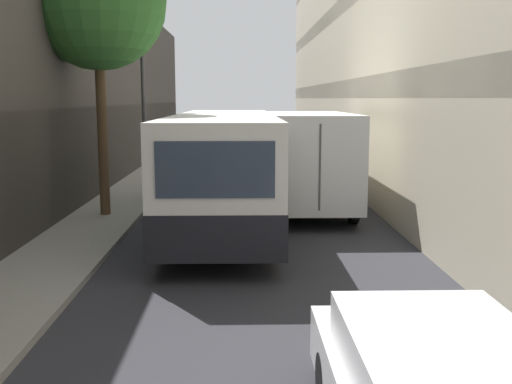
# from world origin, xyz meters

# --- Properties ---
(ground_plane) EXTENTS (150.00, 150.00, 0.00)m
(ground_plane) POSITION_xyz_m (0.00, 15.00, 0.00)
(ground_plane) COLOR #2B2B30
(sidewalk_left) EXTENTS (2.00, 60.00, 0.13)m
(sidewalk_left) POSITION_xyz_m (-4.14, 15.00, 0.07)
(sidewalk_left) COLOR gray
(sidewalk_left) RESTS_ON ground_plane
(bus) EXTENTS (2.62, 11.68, 2.96)m
(bus) POSITION_xyz_m (-0.73, 16.55, 1.58)
(bus) COLOR silver
(bus) RESTS_ON ground_plane
(box_truck) EXTENTS (2.43, 7.68, 2.96)m
(box_truck) POSITION_xyz_m (1.68, 18.54, 1.59)
(box_truck) COLOR silver
(box_truck) RESTS_ON ground_plane
(panel_van) EXTENTS (1.88, 4.68, 1.84)m
(panel_van) POSITION_xyz_m (-0.67, 29.06, 1.03)
(panel_van) COLOR silver
(panel_van) RESTS_ON ground_plane
(street_lamp) EXTENTS (0.36, 0.80, 6.74)m
(street_lamp) POSITION_xyz_m (-3.39, 19.56, 4.81)
(street_lamp) COLOR #38383D
(street_lamp) RESTS_ON sidewalk_left
(street_tree_left) EXTENTS (3.73, 3.73, 7.73)m
(street_tree_left) POSITION_xyz_m (-4.14, 17.03, 5.97)
(street_tree_left) COLOR #4C3823
(street_tree_left) RESTS_ON sidewalk_left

